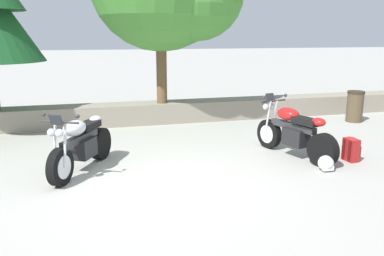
% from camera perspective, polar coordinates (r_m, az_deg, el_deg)
% --- Properties ---
extents(ground_plane, '(120.00, 120.00, 0.00)m').
position_cam_1_polar(ground_plane, '(6.39, -4.56, -8.56)').
color(ground_plane, '#A3A099').
extents(stone_wall, '(36.00, 0.80, 0.55)m').
position_cam_1_polar(stone_wall, '(10.89, -9.28, 2.03)').
color(stone_wall, gray).
rests_on(stone_wall, ground).
extents(motorcycle_silver_near_left, '(1.17, 1.89, 1.18)m').
position_cam_1_polar(motorcycle_silver_near_left, '(7.22, -15.75, -2.37)').
color(motorcycle_silver_near_left, black).
rests_on(motorcycle_silver_near_left, ground).
extents(motorcycle_red_centre, '(0.90, 2.02, 1.18)m').
position_cam_1_polar(motorcycle_red_centre, '(8.09, 14.44, -0.62)').
color(motorcycle_red_centre, black).
rests_on(motorcycle_red_centre, ground).
extents(rider_backpack, '(0.28, 0.31, 0.47)m').
position_cam_1_polar(rider_backpack, '(8.18, 21.98, -2.78)').
color(rider_backpack, '#A31E1E').
rests_on(rider_backpack, ground).
extents(rider_helmet, '(0.28, 0.28, 0.28)m').
position_cam_1_polar(rider_helmet, '(7.47, 18.77, -4.86)').
color(rider_helmet, silver).
rests_on(rider_helmet, ground).
extents(trash_bin, '(0.46, 0.46, 0.86)m').
position_cam_1_polar(trash_bin, '(11.89, 22.44, 2.91)').
color(trash_bin, brown).
rests_on(trash_bin, ground).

